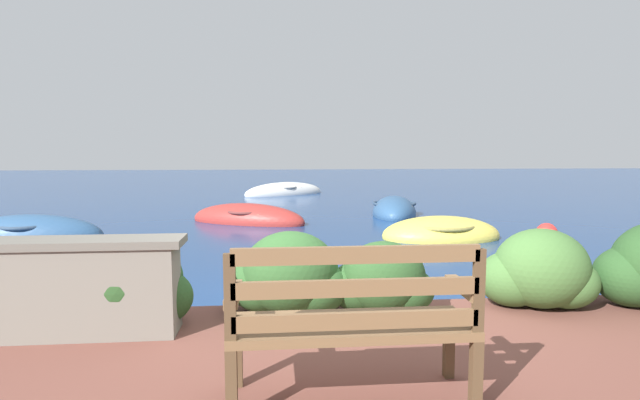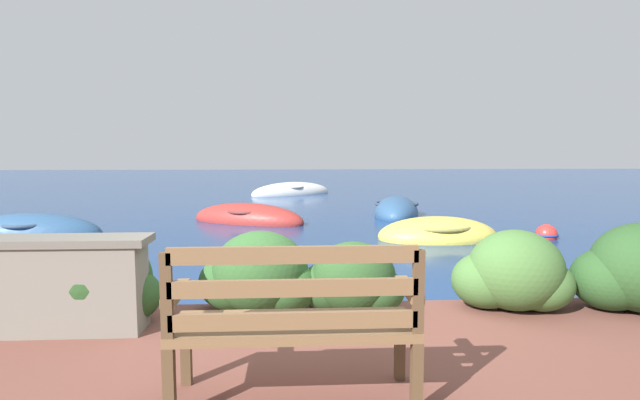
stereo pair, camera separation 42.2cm
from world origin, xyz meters
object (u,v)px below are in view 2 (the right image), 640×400
(rowboat_nearest, at_px, (437,236))
(rowboat_mid, at_px, (30,235))
(park_bench, at_px, (294,319))
(rowboat_outer, at_px, (396,212))
(mooring_buoy, at_px, (546,235))
(rowboat_distant, at_px, (291,193))
(rowboat_far, at_px, (248,220))

(rowboat_nearest, bearing_deg, rowboat_mid, 175.90)
(rowboat_nearest, bearing_deg, park_bench, -113.85)
(rowboat_outer, xyz_separation_m, mooring_buoy, (2.11, -3.53, -0.00))
(park_bench, xyz_separation_m, rowboat_outer, (2.65, 9.83, -0.63))
(rowboat_nearest, bearing_deg, mooring_buoy, -1.41)
(rowboat_mid, xyz_separation_m, rowboat_distant, (4.85, 9.30, -0.00))
(park_bench, relative_size, rowboat_far, 0.47)
(rowboat_distant, height_order, mooring_buoy, rowboat_distant)
(rowboat_mid, bearing_deg, park_bench, 125.31)
(rowboat_far, height_order, rowboat_outer, rowboat_outer)
(rowboat_far, bearing_deg, mooring_buoy, 3.01)
(rowboat_distant, distance_m, mooring_buoy, 10.87)
(rowboat_far, bearing_deg, rowboat_nearest, -7.18)
(rowboat_nearest, relative_size, rowboat_distant, 0.67)
(rowboat_mid, bearing_deg, rowboat_outer, -158.41)
(rowboat_distant, bearing_deg, mooring_buoy, -94.99)
(rowboat_nearest, distance_m, rowboat_mid, 7.59)
(park_bench, distance_m, rowboat_distant, 16.07)
(rowboat_outer, height_order, mooring_buoy, rowboat_outer)
(rowboat_outer, relative_size, rowboat_distant, 0.78)
(rowboat_nearest, relative_size, rowboat_outer, 0.86)
(rowboat_distant, relative_size, mooring_buoy, 7.66)
(rowboat_mid, bearing_deg, mooring_buoy, 176.73)
(park_bench, relative_size, rowboat_outer, 0.53)
(park_bench, bearing_deg, mooring_buoy, 57.21)
(rowboat_mid, relative_size, rowboat_far, 0.91)
(rowboat_mid, height_order, mooring_buoy, rowboat_mid)
(park_bench, relative_size, rowboat_nearest, 0.61)
(rowboat_far, xyz_separation_m, rowboat_distant, (0.99, 7.32, 0.00))
(rowboat_nearest, xyz_separation_m, rowboat_mid, (-7.57, 0.43, 0.00))
(rowboat_mid, height_order, rowboat_distant, rowboat_mid)
(rowboat_distant, bearing_deg, rowboat_outer, -97.82)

